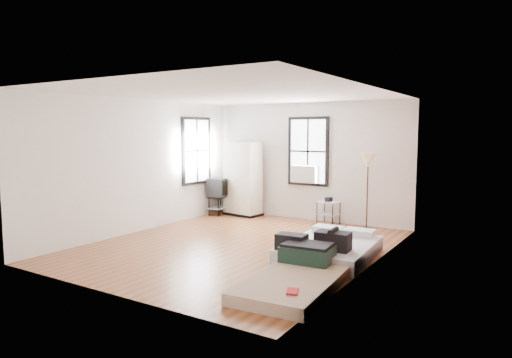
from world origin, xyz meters
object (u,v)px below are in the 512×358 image
Objects in this scene: side_table at (329,206)px; tv_stand at (219,188)px; mattress_main at (329,248)px; mattress_bare at (298,274)px; floor_lamp at (368,164)px; wardrobe at (243,179)px.

tv_stand is at bearing -173.63° from side_table.
side_table reaches higher than mattress_main.
side_table reaches higher than mattress_bare.
mattress_bare is at bearing -85.08° from floor_lamp.
floor_lamp is (-0.34, 3.99, 1.29)m from mattress_bare.
mattress_main is 3.13× the size of side_table.
floor_lamp is 1.77× the size of tv_stand.
tv_stand reaches higher than mattress_bare.
tv_stand reaches higher than side_table.
wardrobe is 2.37m from side_table.
mattress_bare is (0.16, -1.51, -0.03)m from mattress_main.
mattress_bare is 5.59m from tv_stand.
mattress_main is 2.07× the size of tv_stand.
wardrobe reaches higher than mattress_main.
side_table is 2.89m from tv_stand.
mattress_main is at bearing -34.54° from tv_stand.
tv_stand is (-2.86, -0.32, 0.25)m from side_table.
mattress_bare is 1.28× the size of floor_lamp.
mattress_bare is 3.41× the size of side_table.
tv_stand is at bearing -148.10° from wardrobe.
mattress_bare is 4.21m from floor_lamp.
mattress_main is 1.17× the size of floor_lamp.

